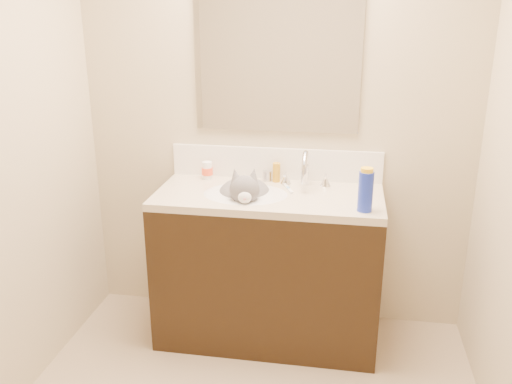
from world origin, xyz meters
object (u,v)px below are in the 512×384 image
(amber_bottle, at_px, (276,172))
(spray_can, at_px, (366,192))
(faucet, at_px, (305,172))
(basin, at_px, (246,206))
(pill_bottle, at_px, (207,170))
(silver_jar, at_px, (267,176))
(vanity_cabinet, at_px, (268,270))
(cat, at_px, (245,197))

(amber_bottle, relative_size, spray_can, 0.55)
(faucet, relative_size, amber_bottle, 2.58)
(amber_bottle, bearing_deg, basin, -119.43)
(spray_can, bearing_deg, basin, 166.15)
(pill_bottle, xyz_separation_m, amber_bottle, (0.40, 0.01, 0.00))
(basin, xyz_separation_m, pill_bottle, (-0.26, 0.22, 0.12))
(basin, distance_m, silver_jar, 0.27)
(silver_jar, bearing_deg, basin, -108.03)
(vanity_cabinet, relative_size, amber_bottle, 11.05)
(cat, bearing_deg, spray_can, -27.75)
(vanity_cabinet, xyz_separation_m, cat, (-0.13, 0.00, 0.42))
(vanity_cabinet, distance_m, faucet, 0.58)
(faucet, distance_m, spray_can, 0.45)
(vanity_cabinet, height_order, basin, basin)
(faucet, distance_m, pill_bottle, 0.57)
(spray_can, bearing_deg, silver_jar, 143.66)
(spray_can, bearing_deg, faucet, 134.59)
(basin, distance_m, amber_bottle, 0.30)
(basin, relative_size, amber_bottle, 4.15)
(vanity_cabinet, distance_m, silver_jar, 0.53)
(vanity_cabinet, xyz_separation_m, pill_bottle, (-0.38, 0.19, 0.50))
(faucet, xyz_separation_m, cat, (-0.31, -0.13, -0.11))
(faucet, height_order, amber_bottle, faucet)
(silver_jar, xyz_separation_m, spray_can, (0.54, -0.39, 0.07))
(vanity_cabinet, distance_m, amber_bottle, 0.54)
(amber_bottle, bearing_deg, silver_jar, 173.22)
(vanity_cabinet, relative_size, silver_jar, 20.60)
(vanity_cabinet, bearing_deg, cat, 179.06)
(vanity_cabinet, bearing_deg, pill_bottle, 153.33)
(basin, xyz_separation_m, amber_bottle, (0.13, 0.24, 0.12))
(cat, distance_m, spray_can, 0.66)
(faucet, relative_size, pill_bottle, 2.79)
(faucet, height_order, silver_jar, faucet)
(basin, height_order, pill_bottle, pill_bottle)
(faucet, bearing_deg, basin, -150.88)
(basin, bearing_deg, spray_can, -13.85)
(vanity_cabinet, height_order, amber_bottle, amber_bottle)
(cat, xyz_separation_m, silver_jar, (0.09, 0.21, 0.06))
(basin, relative_size, spray_can, 2.30)
(silver_jar, distance_m, spray_can, 0.67)
(basin, xyz_separation_m, cat, (-0.01, 0.03, 0.04))
(vanity_cabinet, height_order, cat, cat)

